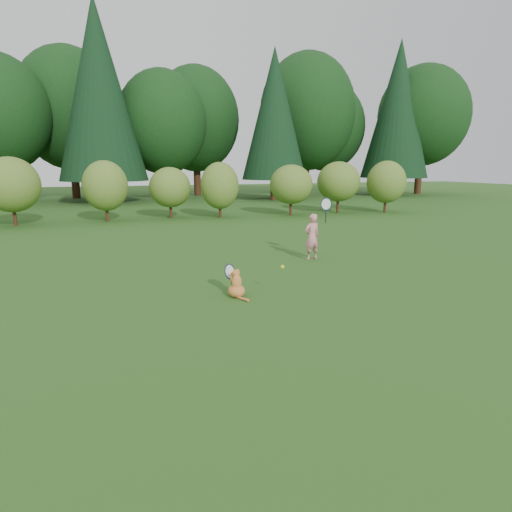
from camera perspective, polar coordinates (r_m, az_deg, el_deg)
name	(u,v)px	position (r m, az deg, el deg)	size (l,w,h in m)	color
ground	(260,302)	(8.01, 0.53, -6.12)	(100.00, 100.00, 0.00)	#244B15
shrub_row	(165,190)	(20.36, -12.03, 8.63)	(28.00, 3.00, 2.80)	#496820
woodland_backdrop	(141,87)	(30.69, -15.12, 20.96)	(48.00, 10.00, 15.00)	black
child	(312,236)	(11.57, 7.54, 2.71)	(0.70, 0.39, 1.86)	pink
cat	(236,282)	(8.27, -2.67, -3.50)	(0.39, 0.77, 0.75)	#C17125
tennis_ball	(282,267)	(8.26, 3.55, -1.45)	(0.08, 0.08, 0.08)	#CECB18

